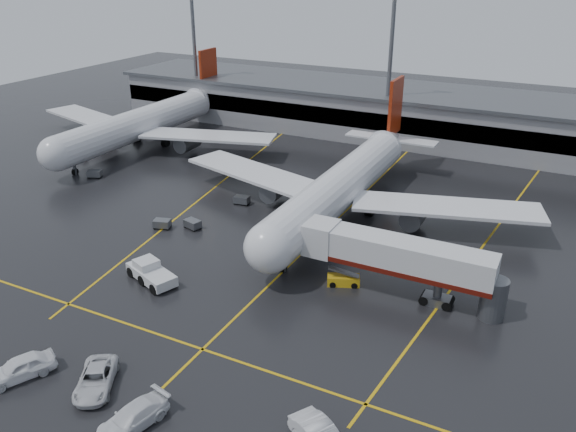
% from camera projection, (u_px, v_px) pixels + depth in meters
% --- Properties ---
extents(ground, '(220.00, 220.00, 0.00)m').
position_uv_depth(ground, '(311.00, 244.00, 67.00)').
color(ground, black).
rests_on(ground, ground).
extents(apron_line_centre, '(0.25, 90.00, 0.02)m').
position_uv_depth(apron_line_centre, '(311.00, 244.00, 66.99)').
color(apron_line_centre, gold).
rests_on(apron_line_centre, ground).
extents(apron_line_stop, '(60.00, 0.25, 0.02)m').
position_uv_depth(apron_line_stop, '(203.00, 349.00, 49.10)').
color(apron_line_stop, gold).
rests_on(apron_line_stop, ground).
extents(apron_line_left, '(9.99, 69.35, 0.02)m').
position_uv_depth(apron_line_left, '(214.00, 188.00, 83.38)').
color(apron_line_left, gold).
rests_on(apron_line_left, ground).
extents(apron_line_right, '(7.57, 69.64, 0.02)m').
position_uv_depth(apron_line_right, '(487.00, 241.00, 67.70)').
color(apron_line_right, gold).
rests_on(apron_line_right, ground).
extents(terminal, '(122.00, 19.00, 8.60)m').
position_uv_depth(terminal, '(423.00, 115.00, 104.21)').
color(terminal, gray).
rests_on(terminal, ground).
extents(light_mast_left, '(3.00, 1.20, 25.45)m').
position_uv_depth(light_mast_left, '(194.00, 45.00, 113.79)').
color(light_mast_left, '#595B60').
rests_on(light_mast_left, ground).
extents(light_mast_mid, '(3.00, 1.20, 25.45)m').
position_uv_depth(light_mast_mid, '(390.00, 60.00, 97.28)').
color(light_mast_mid, '#595B60').
rests_on(light_mast_mid, ground).
extents(main_airliner, '(48.80, 45.60, 14.10)m').
position_uv_depth(main_airliner, '(344.00, 184.00, 73.16)').
color(main_airliner, silver).
rests_on(main_airliner, ground).
extents(second_airliner, '(48.80, 45.60, 14.10)m').
position_uv_depth(second_airliner, '(144.00, 122.00, 100.25)').
color(second_airliner, silver).
rests_on(second_airliner, ground).
extents(jet_bridge, '(19.90, 3.40, 6.05)m').
position_uv_depth(jet_bridge, '(398.00, 259.00, 55.61)').
color(jet_bridge, silver).
rests_on(jet_bridge, ground).
extents(pushback_tractor, '(6.63, 4.48, 2.20)m').
position_uv_depth(pushback_tractor, '(151.00, 273.00, 59.20)').
color(pushback_tractor, silver).
rests_on(pushback_tractor, ground).
extents(belt_loader, '(3.53, 2.52, 2.06)m').
position_uv_depth(belt_loader, '(343.00, 280.00, 58.61)').
color(belt_loader, gold).
rests_on(belt_loader, ground).
extents(service_van_a, '(5.05, 6.12, 1.55)m').
position_uv_depth(service_van_a, '(96.00, 379.00, 44.47)').
color(service_van_a, silver).
rests_on(service_van_a, ground).
extents(service_van_b, '(3.45, 5.94, 1.62)m').
position_uv_depth(service_van_b, '(132.00, 418.00, 40.71)').
color(service_van_b, white).
rests_on(service_van_b, ground).
extents(service_van_d, '(4.31, 5.75, 1.82)m').
position_uv_depth(service_van_d, '(20.00, 368.00, 45.50)').
color(service_van_d, white).
rests_on(service_van_d, ground).
extents(baggage_cart_a, '(2.26, 1.76, 1.12)m').
position_uv_depth(baggage_cart_a, '(193.00, 224.00, 70.69)').
color(baggage_cart_a, '#595B60').
rests_on(baggage_cart_a, ground).
extents(baggage_cart_b, '(2.29, 1.82, 1.12)m').
position_uv_depth(baggage_cart_b, '(162.00, 223.00, 70.77)').
color(baggage_cart_b, '#595B60').
rests_on(baggage_cart_b, ground).
extents(baggage_cart_c, '(2.16, 1.57, 1.12)m').
position_uv_depth(baggage_cart_c, '(242.00, 200.00, 77.69)').
color(baggage_cart_c, '#595B60').
rests_on(baggage_cart_c, ground).
extents(baggage_cart_d, '(2.01, 1.31, 1.12)m').
position_uv_depth(baggage_cart_d, '(81.00, 155.00, 95.30)').
color(baggage_cart_d, '#595B60').
rests_on(baggage_cart_d, ground).
extents(baggage_cart_e, '(2.36, 2.00, 1.12)m').
position_uv_depth(baggage_cart_e, '(95.00, 174.00, 87.01)').
color(baggage_cart_e, '#595B60').
rests_on(baggage_cart_e, ground).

